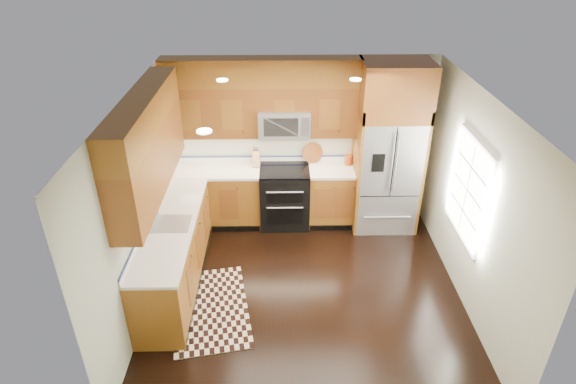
{
  "coord_description": "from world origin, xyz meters",
  "views": [
    {
      "loc": [
        -0.31,
        -4.87,
        4.25
      ],
      "look_at": [
        -0.22,
        0.6,
        1.16
      ],
      "focal_mm": 30.0,
      "sensor_mm": 36.0,
      "label": 1
    }
  ],
  "objects_px": {
    "range": "(285,197)",
    "refrigerator": "(389,149)",
    "rug": "(211,308)",
    "knife_block": "(256,158)",
    "utensil_crock": "(349,158)"
  },
  "relations": [
    {
      "from": "rug",
      "to": "utensil_crock",
      "type": "bearing_deg",
      "value": 37.85
    },
    {
      "from": "refrigerator",
      "to": "knife_block",
      "type": "bearing_deg",
      "value": 174.09
    },
    {
      "from": "range",
      "to": "refrigerator",
      "type": "bearing_deg",
      "value": -1.4
    },
    {
      "from": "knife_block",
      "to": "utensil_crock",
      "type": "relative_size",
      "value": 0.9
    },
    {
      "from": "rug",
      "to": "range",
      "type": "bearing_deg",
      "value": 54.29
    },
    {
      "from": "range",
      "to": "knife_block",
      "type": "height_order",
      "value": "knife_block"
    },
    {
      "from": "range",
      "to": "rug",
      "type": "relative_size",
      "value": 0.63
    },
    {
      "from": "range",
      "to": "rug",
      "type": "distance_m",
      "value": 2.25
    },
    {
      "from": "range",
      "to": "utensil_crock",
      "type": "distance_m",
      "value": 1.17
    },
    {
      "from": "refrigerator",
      "to": "knife_block",
      "type": "height_order",
      "value": "refrigerator"
    },
    {
      "from": "refrigerator",
      "to": "utensil_crock",
      "type": "xyz_separation_m",
      "value": [
        -0.56,
        0.21,
        -0.25
      ]
    },
    {
      "from": "range",
      "to": "knife_block",
      "type": "bearing_deg",
      "value": 159.08
    },
    {
      "from": "range",
      "to": "rug",
      "type": "xyz_separation_m",
      "value": [
        -0.95,
        -1.98,
        -0.46
      ]
    },
    {
      "from": "knife_block",
      "to": "utensil_crock",
      "type": "height_order",
      "value": "utensil_crock"
    },
    {
      "from": "knife_block",
      "to": "range",
      "type": "bearing_deg",
      "value": -20.92
    }
  ]
}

